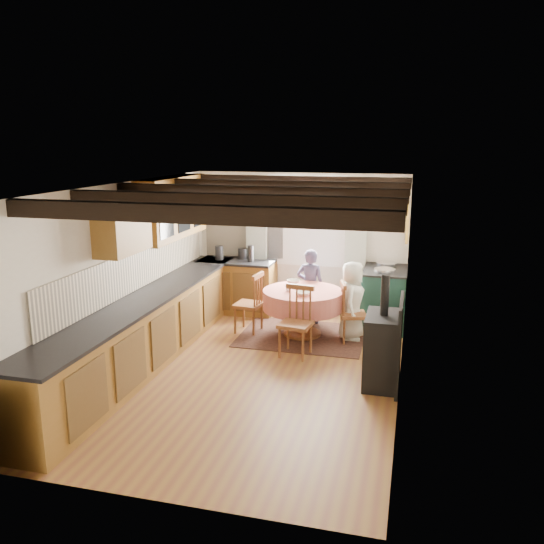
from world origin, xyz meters
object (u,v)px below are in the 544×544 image
(child_right, at_px, (352,301))
(child_far, at_px, (310,287))
(cup, at_px, (288,288))
(chair_right, at_px, (353,312))
(dining_table, at_px, (303,313))
(cast_iron_stove, at_px, (383,331))
(chair_near, at_px, (296,322))
(chair_left, at_px, (248,302))
(aga_range, at_px, (384,297))

(child_right, bearing_deg, child_far, 53.39)
(child_far, xyz_separation_m, cup, (-0.20, -0.75, 0.15))
(cup, bearing_deg, child_far, 75.23)
(child_far, xyz_separation_m, child_right, (0.74, -0.57, -0.02))
(chair_right, xyz_separation_m, cup, (-0.98, -0.05, 0.32))
(chair_right, bearing_deg, dining_table, 72.33)
(cast_iron_stove, xyz_separation_m, child_right, (-0.55, 1.53, -0.10))
(chair_near, height_order, chair_left, chair_near)
(child_right, relative_size, cup, 12.95)
(dining_table, relative_size, chair_right, 1.33)
(chair_left, bearing_deg, dining_table, 96.20)
(child_right, bearing_deg, cup, 101.49)
(child_right, xyz_separation_m, cup, (-0.94, -0.17, 0.17))
(chair_left, xyz_separation_m, aga_range, (2.03, 0.80, 0.01))
(dining_table, height_order, chair_right, chair_right)
(cup, bearing_deg, child_right, 10.32)
(chair_right, distance_m, child_far, 1.06)
(child_right, height_order, cup, child_right)
(chair_right, bearing_deg, chair_left, 73.67)
(cup, bearing_deg, dining_table, 23.35)
(cup, bearing_deg, cast_iron_stove, -42.42)
(chair_right, distance_m, cup, 1.03)
(chair_right, distance_m, cast_iron_stove, 1.52)
(chair_near, relative_size, chair_left, 1.04)
(chair_left, xyz_separation_m, chair_right, (1.63, -0.04, -0.02))
(chair_right, bearing_deg, child_right, 2.44)
(dining_table, distance_m, cup, 0.46)
(chair_near, relative_size, cup, 10.70)
(chair_left, height_order, cast_iron_stove, cast_iron_stove)
(chair_left, distance_m, cast_iron_stove, 2.59)
(aga_range, relative_size, child_right, 0.88)
(chair_left, relative_size, cast_iron_stove, 0.69)
(chair_near, xyz_separation_m, chair_left, (-0.92, 0.80, -0.02))
(dining_table, relative_size, cast_iron_stove, 0.87)
(cup, bearing_deg, chair_near, -69.30)
(chair_near, relative_size, aga_range, 0.94)
(chair_near, bearing_deg, chair_right, 55.48)
(dining_table, height_order, child_far, child_far)
(chair_right, relative_size, child_right, 0.76)
(aga_range, distance_m, child_far, 1.19)
(chair_near, bearing_deg, child_right, 61.14)
(cast_iron_stove, relative_size, child_far, 1.12)
(chair_near, height_order, aga_range, chair_near)
(chair_near, height_order, cast_iron_stove, cast_iron_stove)
(cup, bearing_deg, chair_right, 3.00)
(chair_left, height_order, child_right, child_right)
(chair_right, xyz_separation_m, child_right, (-0.04, 0.12, 0.14))
(aga_range, distance_m, cast_iron_stove, 2.27)
(chair_left, relative_size, child_far, 0.77)
(chair_near, distance_m, chair_right, 1.04)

